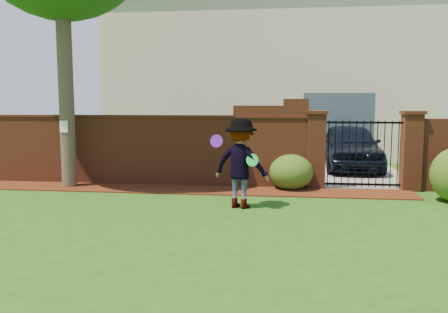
# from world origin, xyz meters

# --- Properties ---
(ground) EXTENTS (80.00, 80.00, 0.01)m
(ground) POSITION_xyz_m (0.00, 0.00, -0.01)
(ground) COLOR #214D13
(ground) RESTS_ON ground
(mulch_bed) EXTENTS (11.10, 1.08, 0.03)m
(mulch_bed) POSITION_xyz_m (-0.95, 3.34, 0.01)
(mulch_bed) COLOR #3B170A
(mulch_bed) RESTS_ON ground
(brick_wall) EXTENTS (8.70, 0.31, 2.16)m
(brick_wall) POSITION_xyz_m (-2.01, 4.00, 0.93)
(brick_wall) COLOR brown
(brick_wall) RESTS_ON ground
(pillar_left) EXTENTS (0.50, 0.50, 1.88)m
(pillar_left) POSITION_xyz_m (2.40, 4.00, 0.96)
(pillar_left) COLOR brown
(pillar_left) RESTS_ON ground
(pillar_right) EXTENTS (0.50, 0.50, 1.88)m
(pillar_right) POSITION_xyz_m (4.60, 4.00, 0.96)
(pillar_right) COLOR brown
(pillar_right) RESTS_ON ground
(iron_gate) EXTENTS (1.78, 0.03, 1.60)m
(iron_gate) POSITION_xyz_m (3.50, 4.00, 0.85)
(iron_gate) COLOR black
(iron_gate) RESTS_ON ground
(driveway) EXTENTS (3.20, 8.00, 0.01)m
(driveway) POSITION_xyz_m (3.50, 8.00, 0.01)
(driveway) COLOR gray
(driveway) RESTS_ON ground
(house) EXTENTS (12.40, 6.40, 6.30)m
(house) POSITION_xyz_m (1.00, 12.00, 3.16)
(house) COLOR beige
(house) RESTS_ON ground
(car) EXTENTS (1.70, 4.17, 1.42)m
(car) POSITION_xyz_m (3.71, 7.27, 0.71)
(car) COLOR black
(car) RESTS_ON ground
(paper_notice) EXTENTS (0.20, 0.01, 0.28)m
(paper_notice) POSITION_xyz_m (-3.60, 3.21, 1.50)
(paper_notice) COLOR white
(paper_notice) RESTS_ON tree
(shrub_left) EXTENTS (1.04, 1.04, 0.85)m
(shrub_left) POSITION_xyz_m (1.81, 3.71, 0.43)
(shrub_left) COLOR #254D17
(shrub_left) RESTS_ON ground
(man) EXTENTS (1.29, 1.00, 1.77)m
(man) POSITION_xyz_m (0.77, 1.68, 0.88)
(man) COLOR gray
(man) RESTS_ON ground
(frisbee_purple) EXTENTS (0.27, 0.11, 0.26)m
(frisbee_purple) POSITION_xyz_m (0.31, 1.67, 1.32)
(frisbee_purple) COLOR #581BAB
(frisbee_purple) RESTS_ON man
(frisbee_green) EXTENTS (0.25, 0.11, 0.24)m
(frisbee_green) POSITION_xyz_m (1.02, 1.48, 0.98)
(frisbee_green) COLOR green
(frisbee_green) RESTS_ON man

